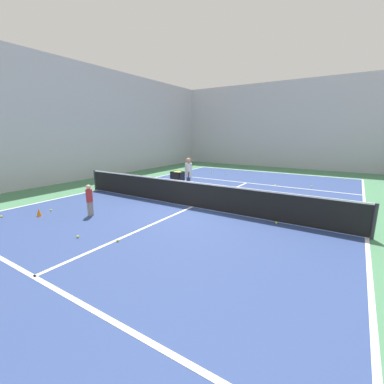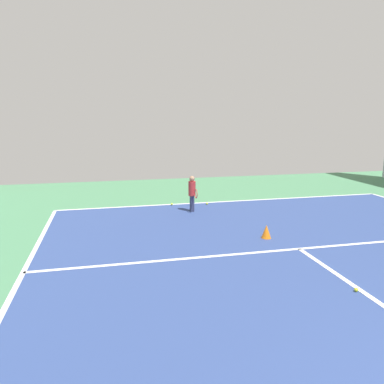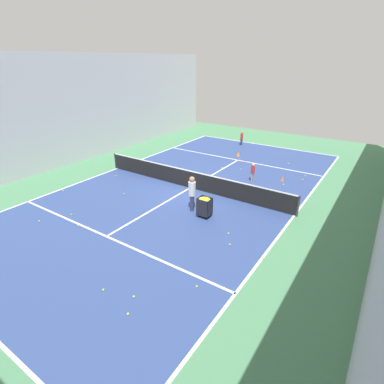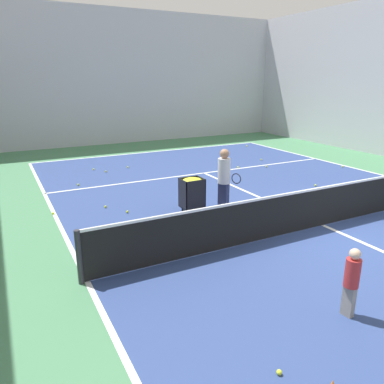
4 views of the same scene
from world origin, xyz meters
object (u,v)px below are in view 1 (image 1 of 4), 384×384
at_px(child_midcourt, 89,198).
at_px(training_cone_0, 39,212).
at_px(coach_at_net, 188,173).
at_px(ball_cart, 177,177).
at_px(tennis_net, 192,194).

distance_m(child_midcourt, training_cone_0, 1.83).
height_order(coach_at_net, training_cone_0, coach_at_net).
xyz_separation_m(coach_at_net, ball_cart, (-0.83, 0.25, -0.30)).
bearing_deg(child_midcourt, ball_cart, -6.13).
distance_m(coach_at_net, child_midcourt, 4.99).
relative_size(coach_at_net, training_cone_0, 6.05).
bearing_deg(tennis_net, training_cone_0, -135.36).
xyz_separation_m(coach_at_net, training_cone_0, (-2.31, -5.92, -0.82)).
distance_m(tennis_net, child_midcourt, 3.70).
height_order(tennis_net, child_midcourt, child_midcourt).
bearing_deg(child_midcourt, coach_at_net, -15.81).
relative_size(coach_at_net, ball_cart, 1.78).
bearing_deg(child_midcourt, tennis_net, -46.60).
bearing_deg(ball_cart, coach_at_net, -16.60).
height_order(coach_at_net, child_midcourt, coach_at_net).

